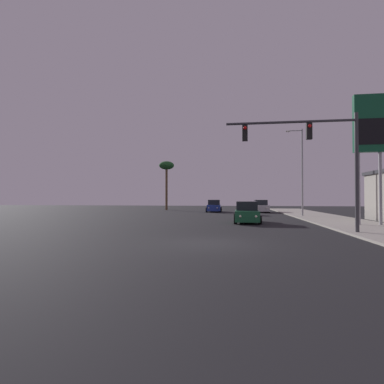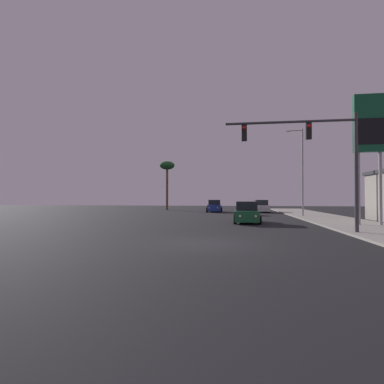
% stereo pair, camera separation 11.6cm
% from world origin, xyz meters
% --- Properties ---
extents(ground_plane, '(120.00, 120.00, 0.00)m').
position_xyz_m(ground_plane, '(0.00, 0.00, 0.00)').
color(ground_plane, black).
extents(sidewalk_right, '(5.00, 60.00, 0.12)m').
position_xyz_m(sidewalk_right, '(9.50, 10.00, 0.06)').
color(sidewalk_right, '#9E998E').
rests_on(sidewalk_right, ground).
extents(car_green, '(2.04, 4.33, 1.68)m').
position_xyz_m(car_green, '(2.02, 11.10, 0.76)').
color(car_green, '#195933').
rests_on(car_green, ground).
extents(car_blue, '(2.04, 4.34, 1.68)m').
position_xyz_m(car_blue, '(-1.74, 28.81, 0.76)').
color(car_blue, navy).
rests_on(car_blue, ground).
extents(car_silver, '(2.04, 4.33, 1.68)m').
position_xyz_m(car_silver, '(4.61, 28.47, 0.76)').
color(car_silver, '#B7B7BC').
rests_on(car_silver, ground).
extents(traffic_light_mast, '(7.14, 0.36, 6.50)m').
position_xyz_m(traffic_light_mast, '(5.61, 4.37, 4.72)').
color(traffic_light_mast, '#38383D').
rests_on(traffic_light_mast, sidewalk_right).
extents(street_lamp, '(1.74, 0.24, 9.00)m').
position_xyz_m(street_lamp, '(7.91, 19.30, 5.12)').
color(street_lamp, '#99999E').
rests_on(street_lamp, sidewalk_right).
extents(gas_station_sign, '(2.00, 0.42, 9.00)m').
position_xyz_m(gas_station_sign, '(10.28, 9.17, 6.62)').
color(gas_station_sign, '#99999E').
rests_on(gas_station_sign, sidewalk_right).
extents(palm_tree_far, '(2.40, 2.40, 7.83)m').
position_xyz_m(palm_tree_far, '(-9.70, 34.00, 6.78)').
color(palm_tree_far, brown).
rests_on(palm_tree_far, ground).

